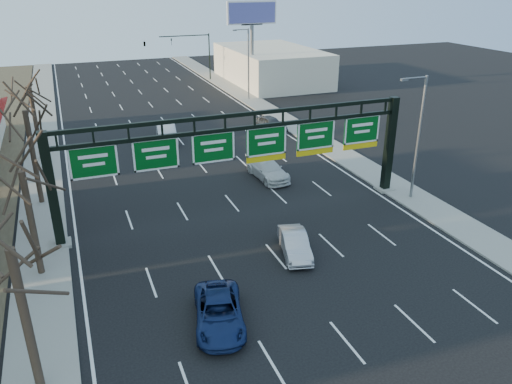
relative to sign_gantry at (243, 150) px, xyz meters
name	(u,v)px	position (x,y,z in m)	size (l,w,h in m)	color
ground	(290,274)	(-0.16, -8.00, -4.63)	(160.00, 160.00, 0.00)	black
sidewalk_left	(42,178)	(-12.96, 12.00, -4.57)	(3.00, 120.00, 0.12)	gray
sidewalk_right	(322,143)	(12.64, 12.00, -4.57)	(3.00, 120.00, 0.12)	gray
lane_markings	(196,159)	(-0.16, 12.00, -4.62)	(21.60, 120.00, 0.01)	white
sign_gantry	(243,150)	(0.00, 0.00, 0.00)	(24.60, 1.20, 7.20)	black
building_right_distant	(271,65)	(19.84, 42.00, -2.13)	(12.00, 20.00, 5.00)	beige
tree_near	(4,222)	(-12.96, -12.00, 2.86)	(3.60, 3.60, 8.86)	#2F241A
tree_gantry	(17,152)	(-12.96, -3.00, 2.48)	(3.60, 3.60, 8.48)	#2F241A
tree_mid	(22,95)	(-12.96, 7.00, 3.23)	(3.60, 3.60, 9.24)	#2F241A
tree_far	(27,75)	(-12.96, 17.00, 2.86)	(3.60, 3.60, 8.86)	#2F241A
streetlight_near	(418,132)	(12.31, -2.00, 0.45)	(2.15, 0.22, 9.00)	slate
streetlight_far	(247,61)	(12.31, 32.00, 0.45)	(2.15, 0.22, 9.00)	slate
billboard_right	(252,24)	(14.84, 36.98, 4.43)	(7.00, 0.50, 12.00)	slate
traffic_signal_mast	(170,46)	(5.53, 47.00, 0.87)	(10.16, 0.54, 7.00)	black
car_blue_suv	(219,312)	(-5.12, -10.69, -3.96)	(2.23, 4.83, 1.34)	navy
car_silver_sedan	(295,244)	(0.97, -6.16, -3.95)	(1.43, 4.10, 1.35)	#B4B3B8
car_white_wagon	(268,169)	(4.14, 5.58, -3.90)	(2.05, 5.04, 1.46)	silver
car_grey_far	(271,124)	(9.61, 17.85, -3.87)	(1.78, 4.43, 1.51)	#404245
car_silver_distant	(166,133)	(-1.41, 18.36, -3.79)	(1.77, 5.09, 1.68)	silver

